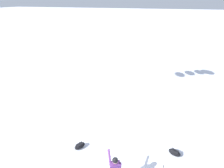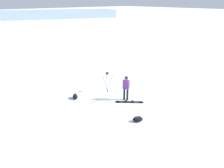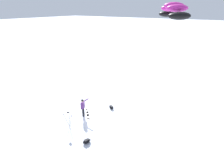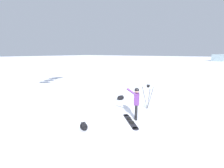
{
  "view_description": "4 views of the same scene",
  "coord_description": "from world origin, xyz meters",
  "px_view_note": "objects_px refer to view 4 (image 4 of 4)",
  "views": [
    {
      "loc": [
        1.37,
        -5.07,
        6.98
      ],
      "look_at": [
        -0.8,
        1.72,
        3.44
      ],
      "focal_mm": 27.45,
      "sensor_mm": 36.0,
      "label": 1
    },
    {
      "loc": [
        -8.65,
        8.16,
        6.21
      ],
      "look_at": [
        0.07,
        0.5,
        1.48
      ],
      "focal_mm": 33.43,
      "sensor_mm": 36.0,
      "label": 2
    },
    {
      "loc": [
        9.15,
        8.23,
        8.75
      ],
      "look_at": [
        -0.77,
        1.67,
        3.36
      ],
      "focal_mm": 27.11,
      "sensor_mm": 36.0,
      "label": 3
    },
    {
      "loc": [
        -6.68,
        -4.13,
        3.38
      ],
      "look_at": [
        -0.03,
        0.64,
        1.72
      ],
      "focal_mm": 24.8,
      "sensor_mm": 36.0,
      "label": 4
    }
  ],
  "objects_px": {
    "snowboarder": "(136,100)",
    "gear_bag_small": "(121,98)",
    "gear_bag_large": "(84,126)",
    "camera_tripod": "(148,92)",
    "snowboard": "(130,121)"
  },
  "relations": [
    {
      "from": "camera_tripod",
      "to": "snowboard",
      "type": "bearing_deg",
      "value": -179.38
    },
    {
      "from": "gear_bag_large",
      "to": "gear_bag_small",
      "type": "relative_size",
      "value": 1.02
    },
    {
      "from": "snowboard",
      "to": "snowboarder",
      "type": "bearing_deg",
      "value": -11.82
    },
    {
      "from": "camera_tripod",
      "to": "gear_bag_large",
      "type": "bearing_deg",
      "value": 162.61
    },
    {
      "from": "snowboarder",
      "to": "camera_tripod",
      "type": "bearing_deg",
      "value": 3.59
    },
    {
      "from": "gear_bag_small",
      "to": "gear_bag_large",
      "type": "bearing_deg",
      "value": -167.54
    },
    {
      "from": "gear_bag_large",
      "to": "snowboarder",
      "type": "bearing_deg",
      "value": -30.83
    },
    {
      "from": "snowboard",
      "to": "gear_bag_large",
      "type": "bearing_deg",
      "value": 145.75
    },
    {
      "from": "gear_bag_large",
      "to": "camera_tripod",
      "type": "bearing_deg",
      "value": -17.39
    },
    {
      "from": "gear_bag_small",
      "to": "snowboard",
      "type": "bearing_deg",
      "value": -139.78
    },
    {
      "from": "snowboarder",
      "to": "gear_bag_small",
      "type": "relative_size",
      "value": 2.6
    },
    {
      "from": "snowboard",
      "to": "camera_tripod",
      "type": "bearing_deg",
      "value": 0.62
    },
    {
      "from": "snowboard",
      "to": "gear_bag_large",
      "type": "xyz_separation_m",
      "value": [
        -1.92,
        1.31,
        0.12
      ]
    },
    {
      "from": "snowboard",
      "to": "camera_tripod",
      "type": "relative_size",
      "value": 0.96
    },
    {
      "from": "snowboarder",
      "to": "snowboard",
      "type": "xyz_separation_m",
      "value": [
        -0.42,
        0.09,
        -0.99
      ]
    }
  ]
}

